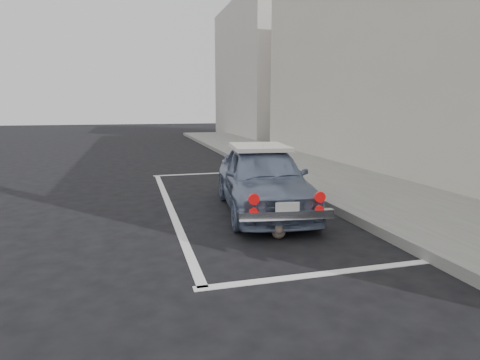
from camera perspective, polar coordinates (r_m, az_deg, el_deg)
The scene contains 9 objects.
ground at distance 4.91m, azimuth 4.26°, elevation -11.51°, with size 80.00×80.00×0.00m, color black.
sidewalk at distance 8.07m, azimuth 21.21°, elevation -2.88°, with size 2.80×40.00×0.15m, color slate.
shop_building at distance 11.55m, azimuth 29.37°, elevation 17.36°, with size 3.50×18.00×7.00m.
building_far at distance 25.63m, azimuth 2.80°, elevation 15.25°, with size 3.50×10.00×8.00m, color beige.
pline_rear at distance 4.68m, azimuth 12.30°, elevation -12.84°, with size 3.00×0.12×0.01m, color silver.
pline_front at distance 11.13m, azimuth -4.50°, elevation 0.93°, with size 3.00×0.12×0.01m, color silver.
pline_side at distance 7.54m, azimuth -9.96°, elevation -3.77°, with size 0.12×7.00×0.01m, color silver.
retro_coupe at distance 7.05m, azimuth 3.24°, elevation 0.28°, with size 1.81×3.59×1.17m.
cat at distance 5.71m, azimuth 5.51°, elevation -7.21°, with size 0.29×0.42×0.24m.
Camera 1 is at (-1.54, -4.29, 1.83)m, focal length 30.00 mm.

